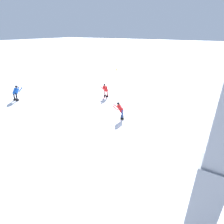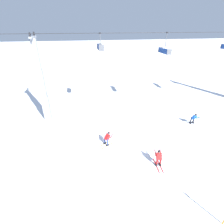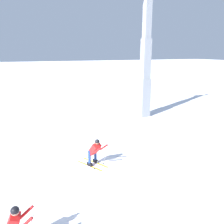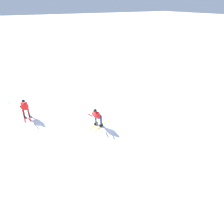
{
  "view_description": "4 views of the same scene",
  "coord_description": "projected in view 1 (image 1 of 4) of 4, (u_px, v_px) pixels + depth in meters",
  "views": [
    {
      "loc": [
        -6.78,
        12.4,
        6.47
      ],
      "look_at": [
        -1.24,
        3.33,
        1.58
      ],
      "focal_mm": 28.58,
      "sensor_mm": 36.0,
      "label": 1
    },
    {
      "loc": [
        -2.84,
        -12.47,
        10.78
      ],
      "look_at": [
        0.04,
        2.07,
        3.11
      ],
      "focal_mm": 27.07,
      "sensor_mm": 36.0,
      "label": 2
    },
    {
      "loc": [
        8.72,
        -2.03,
        5.35
      ],
      "look_at": [
        -0.86,
        2.08,
        2.54
      ],
      "focal_mm": 35.74,
      "sensor_mm": 36.0,
      "label": 3
    },
    {
      "loc": [
        4.25,
        11.32,
        7.31
      ],
      "look_at": [
        -0.07,
        3.98,
        2.63
      ],
      "focal_mm": 32.38,
      "sensor_mm": 36.0,
      "label": 4
    }
  ],
  "objects": [
    {
      "name": "ground_plane",
      "position": [
        120.0,
        112.0,
        15.52
      ],
      "size": [
        260.0,
        260.0,
        0.0
      ],
      "primitive_type": "plane",
      "color": "white"
    },
    {
      "name": "skier_distant_downhill",
      "position": [
        105.0,
        89.0,
        18.63
      ],
      "size": [
        0.74,
        1.71,
        1.58
      ],
      "color": "red",
      "rests_on": "ground_plane"
    },
    {
      "name": "skier_distant_uphill",
      "position": [
        16.0,
        92.0,
        17.74
      ],
      "size": [
        0.73,
        1.69,
        1.64
      ],
      "color": "white",
      "rests_on": "ground_plane"
    },
    {
      "name": "skier_carving_main",
      "position": [
        120.0,
        109.0,
        14.05
      ],
      "size": [
        1.69,
        1.31,
        1.53
      ],
      "color": "yellow",
      "rests_on": "ground_plane"
    },
    {
      "name": "trail_marker_pole",
      "position": [
        116.0,
        75.0,
        23.52
      ],
      "size": [
        0.07,
        0.28,
        2.03
      ],
      "color": "orange",
      "rests_on": "ground_plane"
    }
  ]
}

